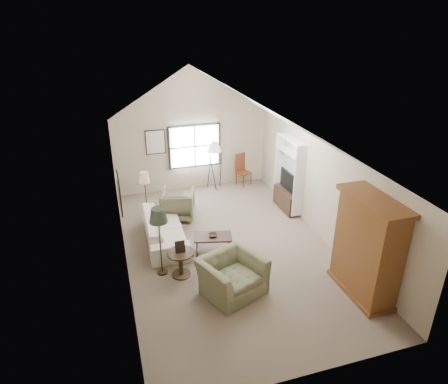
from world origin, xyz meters
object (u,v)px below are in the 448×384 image
object	(u,v)px
armoire	(367,248)
armchair_far	(178,204)
sofa	(165,228)
coffee_table	(213,244)
side_table	(181,264)
side_chair	(244,170)
armchair_near	(232,275)

from	to	relation	value
armoire	armchair_far	xyz separation A→B (m)	(-3.06, 4.43, -0.68)
sofa	coffee_table	distance (m)	1.40
armoire	side_table	xyz separation A→B (m)	(-3.53, 1.69, -0.80)
sofa	armchair_far	distance (m)	1.27
sofa	side_table	bearing A→B (deg)	-174.82
armoire	side_chair	bearing A→B (deg)	94.36
armchair_far	side_table	xyz separation A→B (m)	(-0.47, -2.74, -0.12)
armoire	sofa	size ratio (longest dim) A/B	0.91
sofa	side_table	size ratio (longest dim) A/B	3.99
armchair_far	side_chair	size ratio (longest dim) A/B	0.87
armoire	side_chair	xyz separation A→B (m)	(-0.47, 6.10, -0.56)
armchair_near	armchair_far	xyz separation A→B (m)	(-0.44, 3.62, 0.02)
armoire	armchair_far	size ratio (longest dim) A/B	2.37
sofa	armchair_near	xyz separation A→B (m)	(1.02, -2.48, 0.05)
side_table	side_chair	bearing A→B (deg)	55.17
side_table	side_chair	size ratio (longest dim) A/B	0.56
sofa	side_chair	size ratio (longest dim) A/B	2.25
sofa	side_chair	world-z (taller)	side_chair
sofa	coffee_table	xyz separation A→B (m)	(1.03, -0.93, -0.12)
armchair_near	side_chair	xyz separation A→B (m)	(2.15, 5.29, 0.13)
armchair_far	side_table	world-z (taller)	armchair_far
armoire	coffee_table	world-z (taller)	armoire
armoire	armchair_near	distance (m)	2.82
sofa	coffee_table	size ratio (longest dim) A/B	2.61
sofa	armchair_far	xyz separation A→B (m)	(0.57, 1.14, 0.07)
coffee_table	sofa	bearing A→B (deg)	137.86
armchair_near	coffee_table	distance (m)	1.56
side_chair	armchair_near	bearing A→B (deg)	-135.73
armchair_far	coffee_table	bearing A→B (deg)	119.19
coffee_table	side_table	distance (m)	1.15
armchair_far	coffee_table	size ratio (longest dim) A/B	1.01
coffee_table	armoire	bearing A→B (deg)	-42.26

